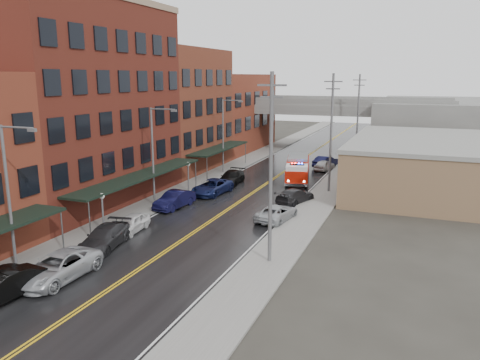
% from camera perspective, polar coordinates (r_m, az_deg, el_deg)
% --- Properties ---
extents(road, '(11.00, 160.00, 0.02)m').
position_cam_1_polar(road, '(46.28, 0.78, -2.11)').
color(road, black).
rests_on(road, ground).
extents(sidewalk_left, '(3.00, 160.00, 0.15)m').
position_cam_1_polar(sidewalk_left, '(49.22, -7.20, -1.24)').
color(sidewalk_left, slate).
rests_on(sidewalk_left, ground).
extents(sidewalk_right, '(3.00, 160.00, 0.15)m').
position_cam_1_polar(sidewalk_right, '(44.32, 9.67, -2.87)').
color(sidewalk_right, slate).
rests_on(sidewalk_right, ground).
extents(curb_left, '(0.30, 160.00, 0.15)m').
position_cam_1_polar(curb_left, '(48.47, -5.49, -1.41)').
color(curb_left, gray).
rests_on(curb_left, ground).
extents(curb_right, '(0.30, 160.00, 0.15)m').
position_cam_1_polar(curb_right, '(44.66, 7.59, -2.68)').
color(curb_right, gray).
rests_on(curb_right, ground).
extents(brick_building_b, '(9.00, 20.00, 18.00)m').
position_cam_1_polar(brick_building_b, '(45.47, -18.54, 8.48)').
color(brick_building_b, '#5B1E18').
rests_on(brick_building_b, ground).
extents(brick_building_c, '(9.00, 15.00, 15.00)m').
position_cam_1_polar(brick_building_c, '(60.06, -7.69, 8.41)').
color(brick_building_c, brown).
rests_on(brick_building_c, ground).
extents(brick_building_far, '(9.00, 20.00, 12.00)m').
position_cam_1_polar(brick_building_far, '(75.92, -1.21, 8.23)').
color(brick_building_far, maroon).
rests_on(brick_building_far, ground).
extents(tan_building, '(14.00, 22.00, 5.00)m').
position_cam_1_polar(tan_building, '(52.75, 21.32, 1.62)').
color(tan_building, '#936E4F').
rests_on(tan_building, ground).
extents(right_far_block, '(18.00, 30.00, 8.00)m').
position_cam_1_polar(right_far_block, '(82.33, 22.96, 6.19)').
color(right_far_block, slate).
rests_on(right_far_block, ground).
extents(awning_1, '(2.60, 18.00, 3.09)m').
position_cam_1_polar(awning_1, '(42.82, -11.99, 0.51)').
color(awning_1, black).
rests_on(awning_1, ground).
extents(awning_2, '(2.60, 13.00, 3.09)m').
position_cam_1_polar(awning_2, '(57.99, -2.51, 3.88)').
color(awning_2, black).
rests_on(awning_2, ground).
extents(globe_lamp_1, '(0.44, 0.44, 3.12)m').
position_cam_1_polar(globe_lamp_1, '(36.83, -16.45, -2.78)').
color(globe_lamp_1, '#59595B').
rests_on(globe_lamp_1, ground).
extents(globe_lamp_2, '(0.44, 0.44, 3.12)m').
position_cam_1_polar(globe_lamp_2, '(48.32, -6.34, 1.25)').
color(globe_lamp_2, '#59595B').
rests_on(globe_lamp_2, ground).
extents(street_lamp_0, '(2.64, 0.22, 9.00)m').
position_cam_1_polar(street_lamp_0, '(30.56, -26.14, -1.11)').
color(street_lamp_0, '#59595B').
rests_on(street_lamp_0, ground).
extents(street_lamp_1, '(2.64, 0.22, 9.00)m').
position_cam_1_polar(street_lamp_1, '(42.75, -10.33, 3.55)').
color(street_lamp_1, '#59595B').
rests_on(street_lamp_1, ground).
extents(street_lamp_2, '(2.64, 0.22, 9.00)m').
position_cam_1_polar(street_lamp_2, '(56.87, -1.86, 5.95)').
color(street_lamp_2, '#59595B').
rests_on(street_lamp_2, ground).
extents(utility_pole_0, '(1.80, 0.24, 12.00)m').
position_cam_1_polar(utility_pole_0, '(28.75, 3.77, 1.66)').
color(utility_pole_0, '#59595B').
rests_on(utility_pole_0, ground).
extents(utility_pole_1, '(1.80, 0.24, 12.00)m').
position_cam_1_polar(utility_pole_1, '(48.00, 11.05, 5.84)').
color(utility_pole_1, '#59595B').
rests_on(utility_pole_1, ground).
extents(utility_pole_2, '(1.80, 0.24, 12.00)m').
position_cam_1_polar(utility_pole_2, '(67.69, 14.17, 7.59)').
color(utility_pole_2, '#59595B').
rests_on(utility_pole_2, ground).
extents(overpass, '(40.00, 10.00, 7.50)m').
position_cam_1_polar(overpass, '(75.80, 9.40, 8.05)').
color(overpass, slate).
rests_on(overpass, ground).
extents(fire_truck, '(4.32, 8.00, 2.80)m').
position_cam_1_polar(fire_truck, '(53.11, 7.04, 1.38)').
color(fire_truck, '#B71708').
rests_on(fire_truck, ground).
extents(parked_car_left_2, '(2.70, 5.67, 1.56)m').
position_cam_1_polar(parked_car_left_2, '(29.85, -21.32, -9.86)').
color(parked_car_left_2, '#A7AAAF').
rests_on(parked_car_left_2, ground).
extents(parked_car_left_3, '(3.00, 5.48, 1.51)m').
position_cam_1_polar(parked_car_left_3, '(34.14, -16.14, -6.71)').
color(parked_car_left_3, '#252527').
rests_on(parked_car_left_3, ground).
extents(parked_car_left_4, '(1.93, 4.12, 1.37)m').
position_cam_1_polar(parked_car_left_4, '(36.96, -13.17, -5.17)').
color(parked_car_left_4, silver).
rests_on(parked_car_left_4, ground).
extents(parked_car_left_5, '(2.14, 4.86, 1.55)m').
position_cam_1_polar(parked_car_left_5, '(42.77, -7.99, -2.40)').
color(parked_car_left_5, black).
rests_on(parked_car_left_5, ground).
extents(parked_car_left_6, '(2.99, 5.61, 1.50)m').
position_cam_1_polar(parked_car_left_6, '(47.38, -3.42, -0.86)').
color(parked_car_left_6, '#131C4A').
rests_on(parked_car_left_6, ground).
extents(parked_car_left_7, '(2.37, 5.19, 1.47)m').
position_cam_1_polar(parked_car_left_7, '(51.74, -1.08, 0.29)').
color(parked_car_left_7, black).
rests_on(parked_car_left_7, ground).
extents(parked_car_right_0, '(2.93, 5.11, 1.34)m').
position_cam_1_polar(parked_car_right_0, '(38.90, 4.49, -3.99)').
color(parked_car_right_0, '#A3A7AB').
rests_on(parked_car_right_0, ground).
extents(parked_car_right_1, '(3.29, 5.04, 1.36)m').
position_cam_1_polar(parked_car_right_1, '(44.47, 6.74, -1.91)').
color(parked_car_right_1, '#242426').
rests_on(parked_car_right_1, ground).
extents(parked_car_right_2, '(2.33, 4.25, 1.37)m').
position_cam_1_polar(parked_car_right_2, '(60.17, 10.25, 1.78)').
color(parked_car_right_2, '#B9B9B9').
rests_on(parked_car_right_2, ground).
extents(parked_car_right_3, '(2.77, 4.80, 1.50)m').
position_cam_1_polar(parked_car_right_3, '(62.48, 10.38, 2.23)').
color(parked_car_right_3, black).
rests_on(parked_car_right_3, ground).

